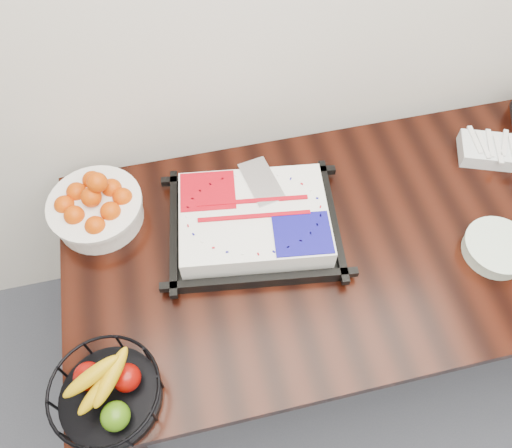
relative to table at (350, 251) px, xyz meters
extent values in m
cube|color=black|center=(0.00, 0.00, 0.07)|extent=(1.80, 0.90, 0.04)
cylinder|color=black|center=(-0.82, -0.37, -0.31)|extent=(0.07, 0.07, 0.71)
cylinder|color=black|center=(-0.82, 0.37, -0.31)|extent=(0.07, 0.07, 0.71)
cylinder|color=black|center=(0.82, 0.37, -0.31)|extent=(0.07, 0.07, 0.71)
cube|color=black|center=(-0.30, 0.10, 0.10)|extent=(0.57, 0.47, 0.02)
cube|color=white|center=(-0.30, 0.10, 0.15)|extent=(0.49, 0.39, 0.08)
cube|color=#A50311|center=(-0.44, 0.19, 0.19)|extent=(0.19, 0.17, 0.00)
cube|color=#0E0A78|center=(-0.17, 0.01, 0.19)|extent=(0.19, 0.17, 0.00)
cube|color=silver|center=(-0.27, 0.21, 0.19)|extent=(0.12, 0.19, 0.00)
cylinder|color=white|center=(-0.77, 0.25, 0.13)|extent=(0.27, 0.27, 0.09)
cylinder|color=white|center=(-0.77, 0.25, 0.17)|extent=(0.29, 0.29, 0.01)
cylinder|color=black|center=(-0.77, -0.32, 0.10)|extent=(0.26, 0.26, 0.03)
torus|color=black|center=(-0.77, -0.32, 0.18)|extent=(0.28, 0.28, 0.01)
cylinder|color=white|center=(0.40, -0.15, 0.11)|extent=(0.19, 0.19, 0.04)
cylinder|color=white|center=(0.40, -0.15, 0.13)|extent=(0.20, 0.20, 0.01)
cube|color=silver|center=(0.56, 0.21, 0.11)|extent=(0.24, 0.20, 0.05)
camera|label=1|loc=(-0.48, -0.72, 1.42)|focal=35.00mm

